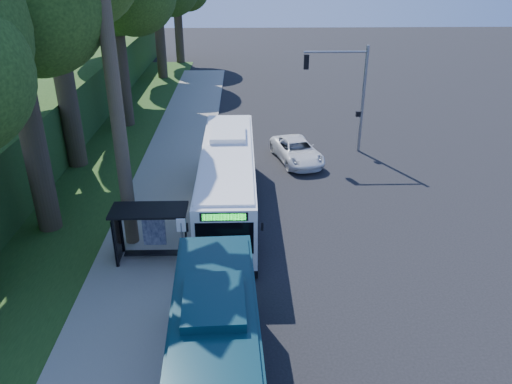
{
  "coord_description": "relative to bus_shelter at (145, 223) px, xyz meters",
  "views": [
    {
      "loc": [
        -2.99,
        -21.53,
        12.3
      ],
      "look_at": [
        -2.39,
        1.0,
        1.35
      ],
      "focal_mm": 35.0,
      "sensor_mm": 36.0,
      "label": 1
    }
  ],
  "objects": [
    {
      "name": "ground",
      "position": [
        7.26,
        2.86,
        -1.81
      ],
      "size": [
        140.0,
        140.0,
        0.0
      ],
      "primitive_type": "plane",
      "color": "black",
      "rests_on": "ground"
    },
    {
      "name": "sidewalk",
      "position": [
        -0.04,
        2.86,
        -1.75
      ],
      "size": [
        4.5,
        70.0,
        0.12
      ],
      "primitive_type": "cube",
      "color": "gray",
      "rests_on": "ground"
    },
    {
      "name": "red_curb",
      "position": [
        2.26,
        -1.14,
        -1.74
      ],
      "size": [
        0.25,
        30.0,
        0.13
      ],
      "primitive_type": "cube",
      "color": "maroon",
      "rests_on": "ground"
    },
    {
      "name": "grass_verge",
      "position": [
        -5.74,
        7.86,
        -1.78
      ],
      "size": [
        8.0,
        70.0,
        0.06
      ],
      "primitive_type": "cube",
      "color": "#234719",
      "rests_on": "ground"
    },
    {
      "name": "bus_shelter",
      "position": [
        0.0,
        0.0,
        0.0
      ],
      "size": [
        3.2,
        1.51,
        2.55
      ],
      "color": "black",
      "rests_on": "ground"
    },
    {
      "name": "stop_sign_pole",
      "position": [
        1.86,
        -2.14,
        0.28
      ],
      "size": [
        0.35,
        0.06,
        3.17
      ],
      "color": "gray",
      "rests_on": "ground"
    },
    {
      "name": "traffic_signal_pole",
      "position": [
        11.04,
        12.86,
        2.62
      ],
      "size": [
        4.1,
        0.3,
        7.0
      ],
      "color": "gray",
      "rests_on": "ground"
    },
    {
      "name": "white_bus",
      "position": [
        3.45,
        4.51,
        -0.01
      ],
      "size": [
        2.7,
        12.37,
        3.68
      ],
      "rotation": [
        0.0,
        0.0,
        0.0
      ],
      "color": "white",
      "rests_on": "ground"
    },
    {
      "name": "pickup",
      "position": [
        7.69,
        11.14,
        -1.1
      ],
      "size": [
        3.5,
        5.5,
        1.41
      ],
      "primitive_type": "imported",
      "rotation": [
        0.0,
        0.0,
        0.24
      ],
      "color": "white",
      "rests_on": "ground"
    }
  ]
}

